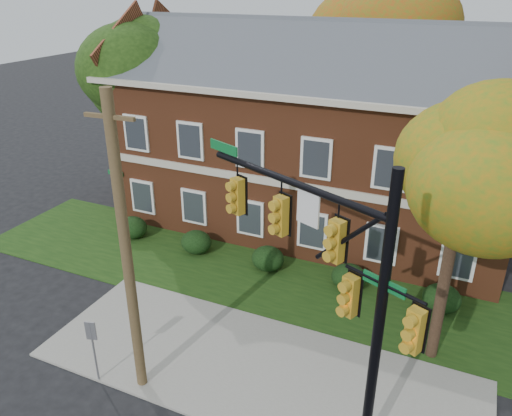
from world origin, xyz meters
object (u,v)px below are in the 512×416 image
at_px(tree_far_rear, 383,27).
at_px(sign_post, 93,342).
at_px(hedge_far_left, 133,228).
at_px(tree_near_right, 475,166).
at_px(hedge_center, 268,259).
at_px(hedge_right, 349,277).
at_px(tree_left_rear, 127,78).
at_px(utility_pole, 126,254).
at_px(hedge_left, 196,242).
at_px(traffic_signal, 332,272).
at_px(hedge_far_right, 442,298).
at_px(apartment_building, 313,125).

xyz_separation_m(tree_far_rear, sign_post, (-3.51, -21.24, -7.33)).
relative_size(hedge_far_left, tree_near_right, 0.16).
distance_m(hedge_center, tree_near_right, 9.90).
distance_m(hedge_right, tree_left_rear, 15.17).
height_order(utility_pole, sign_post, utility_pole).
xyz_separation_m(hedge_left, sign_post, (1.33, -8.14, 0.99)).
relative_size(hedge_far_left, hedge_left, 1.00).
height_order(traffic_signal, sign_post, traffic_signal).
relative_size(tree_near_right, utility_pole, 0.95).
height_order(hedge_center, utility_pole, utility_pole).
bearing_deg(tree_far_rear, hedge_center, -95.85).
height_order(hedge_right, tree_near_right, tree_near_right).
distance_m(hedge_center, hedge_right, 3.50).
distance_m(tree_near_right, tree_far_rear, 17.12).
bearing_deg(traffic_signal, hedge_far_right, 93.78).
distance_m(tree_near_right, sign_post, 11.95).
xyz_separation_m(hedge_far_right, utility_pole, (-7.87, -7.70, 4.04)).
height_order(tree_left_rear, tree_far_rear, tree_far_rear).
xyz_separation_m(hedge_far_left, tree_far_rear, (8.34, 13.09, 8.32)).
bearing_deg(hedge_far_right, tree_far_rear, 113.37).
relative_size(tree_far_rear, sign_post, 5.17).
xyz_separation_m(hedge_far_right, traffic_signal, (-2.46, -6.85, 4.41)).
bearing_deg(hedge_far_left, tree_left_rear, 123.42).
height_order(hedge_far_left, tree_left_rear, tree_left_rear).
bearing_deg(utility_pole, hedge_far_right, 41.10).
bearing_deg(sign_post, hedge_center, 59.08).
height_order(hedge_right, hedge_far_right, same).
bearing_deg(traffic_signal, hedge_right, 122.17).
xyz_separation_m(hedge_right, tree_left_rear, (-13.23, 4.14, 6.16)).
bearing_deg(hedge_left, utility_pole, -71.12).
relative_size(hedge_far_right, sign_post, 0.63).
relative_size(hedge_center, tree_near_right, 0.16).
bearing_deg(hedge_left, tree_left_rear, 146.41).
xyz_separation_m(tree_near_right, tree_far_rear, (-5.88, 15.93, 2.17)).
height_order(tree_near_right, sign_post, tree_near_right).
distance_m(apartment_building, hedge_far_left, 9.82).
height_order(hedge_far_left, hedge_far_right, same).
distance_m(hedge_far_right, utility_pole, 11.73).
relative_size(hedge_left, hedge_right, 1.00).
relative_size(apartment_building, sign_post, 8.44).
xyz_separation_m(hedge_left, tree_left_rear, (-6.23, 4.14, 6.16)).
xyz_separation_m(tree_left_rear, traffic_signal, (14.27, -10.99, -1.75)).
height_order(hedge_far_left, tree_near_right, tree_near_right).
bearing_deg(hedge_center, hedge_far_right, 0.00).
bearing_deg(sign_post, hedge_far_left, 104.67).
height_order(hedge_far_left, traffic_signal, traffic_signal).
distance_m(hedge_left, hedge_right, 7.00).
bearing_deg(hedge_right, hedge_far_right, 0.00).
distance_m(apartment_building, tree_left_rear, 9.94).
bearing_deg(hedge_left, hedge_center, 0.00).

